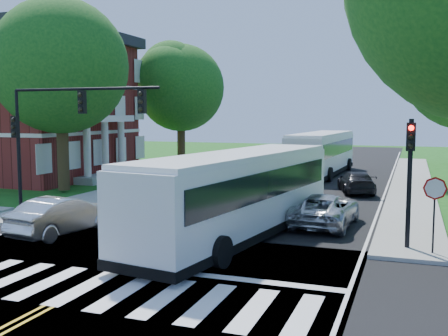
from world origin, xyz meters
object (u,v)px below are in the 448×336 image
at_px(suv, 325,210).
at_px(signal_ne, 410,166).
at_px(bus_lead, 238,193).
at_px(hatchback, 64,215).
at_px(signal_nw, 61,122).
at_px(bus_follow, 322,153).
at_px(dark_sedan, 356,182).

bearing_deg(suv, signal_ne, 138.88).
xyz_separation_m(bus_lead, hatchback, (-6.62, -1.78, -0.97)).
bearing_deg(bus_lead, signal_nw, 8.94).
bearing_deg(hatchback, bus_lead, -155.81).
distance_m(signal_nw, hatchback, 4.25).
xyz_separation_m(bus_lead, bus_follow, (-0.43, 21.96, 0.02)).
xyz_separation_m(signal_nw, hatchback, (1.34, -1.78, -3.62)).
relative_size(signal_nw, suv, 1.45).
bearing_deg(hatchback, suv, -142.74).
bearing_deg(signal_ne, bus_lead, -179.88).
bearing_deg(bus_follow, dark_sedan, 114.89).
xyz_separation_m(signal_ne, hatchback, (-12.71, -1.79, -2.21)).
distance_m(signal_ne, dark_sedan, 13.81).
height_order(signal_ne, bus_follow, signal_ne).
distance_m(bus_lead, bus_follow, 21.96).
bearing_deg(signal_nw, dark_sedan, 50.32).
xyz_separation_m(signal_ne, bus_lead, (-6.09, -0.01, -1.24)).
height_order(bus_follow, hatchback, bus_follow).
distance_m(signal_nw, signal_ne, 14.13).
height_order(signal_ne, suv, signal_ne).
relative_size(bus_lead, hatchback, 2.83).
bearing_deg(dark_sedan, bus_follow, -82.71).
bearing_deg(signal_ne, hatchback, -171.98).
bearing_deg(suv, hatchback, 31.46).
bearing_deg(bus_lead, suv, -121.74).
xyz_separation_m(bus_lead, suv, (2.80, 3.25, -1.03)).
relative_size(bus_follow, hatchback, 2.83).
relative_size(bus_lead, dark_sedan, 2.88).
bearing_deg(signal_nw, bus_follow, 71.07).
bearing_deg(signal_ne, suv, 135.53).
relative_size(signal_nw, dark_sedan, 1.61).
xyz_separation_m(bus_follow, dark_sedan, (3.49, -8.67, -1.09)).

